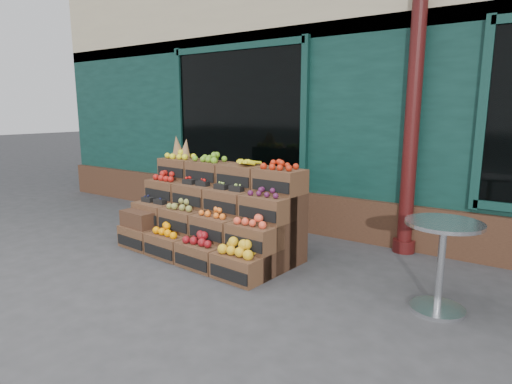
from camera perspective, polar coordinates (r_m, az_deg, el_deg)
The scene contains 6 objects.
ground at distance 4.69m, azimuth -2.93°, elevation -11.89°, with size 60.00×60.00×0.00m, color #363638.
shop_facade at distance 8.94m, azimuth 18.00°, elevation 14.16°, with size 12.00×6.24×4.80m.
crate_display at distance 5.54m, azimuth -5.81°, elevation -3.43°, with size 2.41×1.31×1.46m.
spare_crates at distance 5.96m, azimuth -14.99°, elevation -4.72°, with size 0.52×0.38×0.49m.
bistro_table at distance 4.22m, azimuth 23.51°, elevation -7.81°, with size 0.67×0.67×0.84m.
shopkeeper at distance 7.60m, azimuth -1.01°, elevation 5.61°, with size 0.81×0.53×2.22m, color #1B5F2D.
Camera 1 is at (2.65, -3.41, 1.82)m, focal length 30.00 mm.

